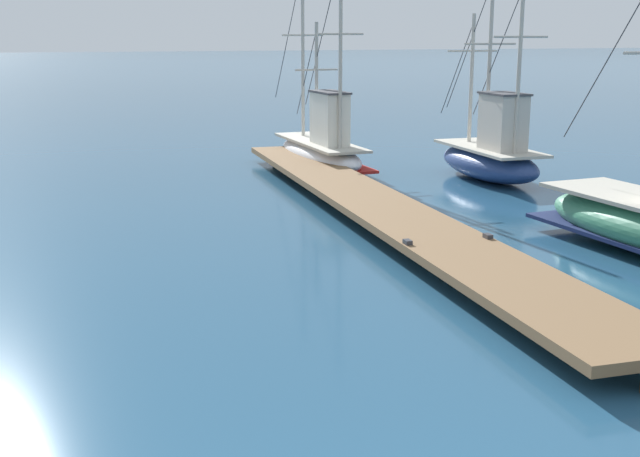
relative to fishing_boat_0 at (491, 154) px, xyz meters
name	(u,v)px	position (x,y,z in m)	size (l,w,h in m)	color
floating_dock	(376,205)	(-5.33, -3.59, -0.42)	(3.46, 19.63, 0.53)	brown
fishing_boat_0	(491,154)	(0.00, 0.00, 0.00)	(2.09, 5.64, 5.94)	navy
fishing_boat_3	(321,146)	(-3.74, 3.91, -0.09)	(1.68, 7.61, 6.67)	silver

